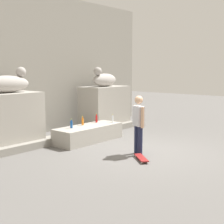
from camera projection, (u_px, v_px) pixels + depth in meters
name	position (u px, v px, depth m)	size (l,w,h in m)	color
ground_plane	(140.00, 152.00, 9.52)	(40.00, 40.00, 0.00)	#605E5B
facade_wall	(38.00, 64.00, 12.16)	(11.01, 0.60, 5.15)	gray
pedestal_left	(7.00, 121.00, 9.84)	(2.00, 1.12, 1.69)	#A39E93
pedestal_right	(105.00, 107.00, 13.23)	(2.00, 1.12, 1.69)	#A39E93
statue_reclining_left	(7.00, 83.00, 9.71)	(1.61, 0.59, 0.78)	#ABA49E
statue_reclining_right	(104.00, 79.00, 13.05)	(1.68, 0.89, 0.78)	#ABA49E
ledge_block	(89.00, 134.00, 10.82)	(2.49, 0.90, 0.53)	#A39E93
skater	(139.00, 122.00, 9.11)	(0.34, 0.49, 1.67)	#1E233F
skateboard	(141.00, 158.00, 8.64)	(0.66, 0.74, 0.08)	maroon
bottle_blue	(71.00, 124.00, 10.36)	(0.08, 0.08, 0.29)	#194C99
bottle_red	(96.00, 119.00, 11.43)	(0.07, 0.07, 0.31)	red
bottle_clear	(113.00, 119.00, 11.39)	(0.06, 0.06, 0.30)	silver
bottle_orange	(83.00, 121.00, 10.90)	(0.08, 0.08, 0.30)	orange
stair_step	(75.00, 135.00, 11.27)	(6.48, 0.50, 0.22)	gray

